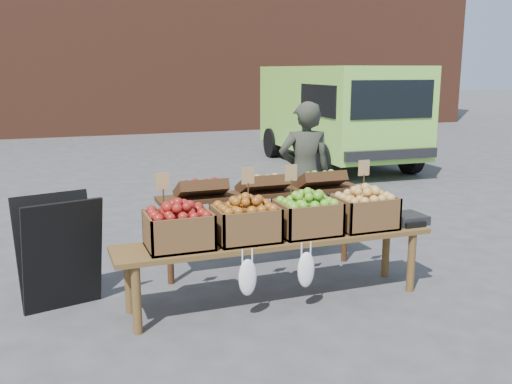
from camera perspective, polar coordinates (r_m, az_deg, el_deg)
name	(u,v)px	position (r m, az deg, el deg)	size (l,w,h in m)	color
ground	(342,282)	(5.41, 8.61, -8.90)	(80.00, 80.00, 0.00)	#464649
delivery_van	(336,116)	(11.79, 8.04, 7.51)	(2.04, 4.44, 1.99)	#88DC4B
vendor	(305,174)	(6.32, 4.89, 1.81)	(0.58, 0.38, 1.60)	#2F3328
chalkboard_sign	(59,252)	(4.93, -19.07, -5.72)	(0.62, 0.34, 0.95)	black
back_table	(262,220)	(5.45, 0.64, -2.82)	(2.10, 0.44, 1.04)	#3A2211
display_bench	(277,269)	(4.83, 2.08, -7.74)	(2.70, 0.56, 0.57)	brown
crate_golden_apples	(179,230)	(4.47, -7.73, -3.80)	(0.50, 0.40, 0.28)	maroon
crate_russet_pears	(246,224)	(4.61, -1.04, -3.18)	(0.50, 0.40, 0.28)	#A35620
crate_red_apples	(307,218)	(4.82, 5.15, -2.57)	(0.50, 0.40, 0.28)	#4B9210
crate_green_apples	(364,212)	(5.07, 10.78, -1.98)	(0.50, 0.40, 0.28)	gold
weighing_scale	(405,219)	(5.32, 14.66, -2.60)	(0.34, 0.30, 0.08)	black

